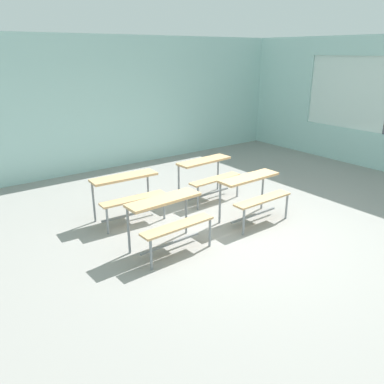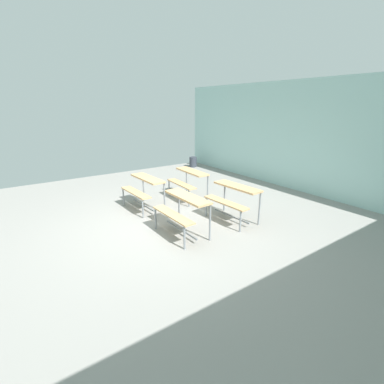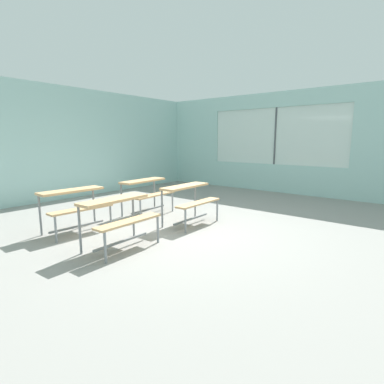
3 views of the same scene
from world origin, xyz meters
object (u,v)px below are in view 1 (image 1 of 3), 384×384
object	(u,v)px
desk_bench_r0c1	(254,188)
desk_bench_r1c1	(208,170)
desk_bench_r1c0	(128,188)
desk_bench_r0c0	(169,213)

from	to	relation	value
desk_bench_r0c1	desk_bench_r1c1	distance (m)	1.23
desk_bench_r0c1	desk_bench_r1c1	xyz separation A→B (m)	(0.04, 1.23, 0.00)
desk_bench_r0c1	desk_bench_r1c0	world-z (taller)	same
desk_bench_r0c1	desk_bench_r1c1	size ratio (longest dim) A/B	0.98
desk_bench_r1c1	desk_bench_r0c0	bearing A→B (deg)	-146.93
desk_bench_r0c0	desk_bench_r1c0	world-z (taller)	same
desk_bench_r0c0	desk_bench_r1c0	bearing A→B (deg)	86.84
desk_bench_r0c0	desk_bench_r1c0	distance (m)	1.24
desk_bench_r0c0	desk_bench_r0c1	bearing A→B (deg)	-2.27
desk_bench_r0c0	desk_bench_r1c1	bearing A→B (deg)	33.77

